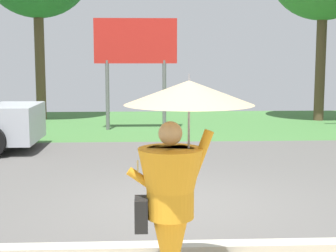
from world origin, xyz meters
The scene contains 3 objects.
ground_plane centered at (0.00, 2.95, -0.05)m, with size 40.00×22.00×0.20m.
monk_pedestrian centered at (-0.31, -3.17, 1.18)m, with size 1.19×1.19×2.13m.
roadside_billboard centered at (-0.84, 8.45, 2.55)m, with size 2.60×0.12×3.50m.
Camera 1 is at (-0.61, -7.76, 2.27)m, focal length 54.66 mm.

